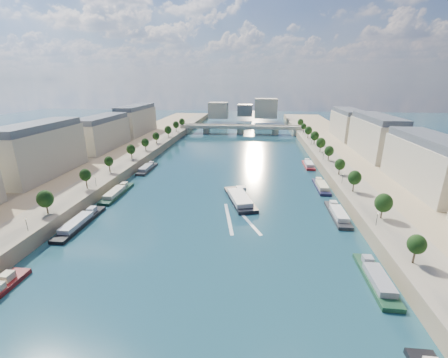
# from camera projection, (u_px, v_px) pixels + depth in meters

# --- Properties ---
(ground) EXTENTS (700.00, 700.00, 0.00)m
(ground) POSITION_uv_depth(u_px,v_px,m) (226.00, 179.00, 151.87)
(ground) COLOR #0C2B36
(ground) RESTS_ON ground
(quay_left) EXTENTS (44.00, 520.00, 5.00)m
(quay_left) POSITION_uv_depth(u_px,v_px,m) (91.00, 170.00, 158.34)
(quay_left) COLOR #9E8460
(quay_left) RESTS_ON ground
(quay_right) EXTENTS (44.00, 520.00, 5.00)m
(quay_right) POSITION_uv_depth(u_px,v_px,m) (375.00, 179.00, 143.82)
(quay_right) COLOR #9E8460
(quay_right) RESTS_ON ground
(pave_left) EXTENTS (14.00, 520.00, 0.10)m
(pave_left) POSITION_uv_depth(u_px,v_px,m) (117.00, 166.00, 156.02)
(pave_left) COLOR gray
(pave_left) RESTS_ON quay_left
(pave_right) EXTENTS (14.00, 520.00, 0.10)m
(pave_right) POSITION_uv_depth(u_px,v_px,m) (343.00, 173.00, 144.52)
(pave_right) COLOR gray
(pave_right) RESTS_ON quay_right
(trees_left) EXTENTS (4.80, 268.80, 8.26)m
(trees_left) POSITION_uv_depth(u_px,v_px,m) (122.00, 156.00, 155.99)
(trees_left) COLOR #382B1E
(trees_left) RESTS_ON ground
(trees_right) EXTENTS (4.80, 268.80, 8.26)m
(trees_right) POSITION_uv_depth(u_px,v_px,m) (335.00, 157.00, 152.44)
(trees_right) COLOR #382B1E
(trees_right) RESTS_ON ground
(lamps_left) EXTENTS (0.36, 200.36, 4.28)m
(lamps_left) POSITION_uv_depth(u_px,v_px,m) (116.00, 167.00, 145.27)
(lamps_left) COLOR black
(lamps_left) RESTS_ON ground
(lamps_right) EXTENTS (0.36, 200.36, 4.28)m
(lamps_right) POSITION_uv_depth(u_px,v_px,m) (332.00, 165.00, 148.83)
(lamps_right) COLOR black
(lamps_right) RESTS_ON ground
(buildings_left) EXTENTS (16.00, 226.00, 23.20)m
(buildings_left) POSITION_uv_depth(u_px,v_px,m) (76.00, 139.00, 166.55)
(buildings_left) COLOR #B9AE8E
(buildings_left) RESTS_ON ground
(buildings_right) EXTENTS (16.00, 226.00, 23.20)m
(buildings_right) POSITION_uv_depth(u_px,v_px,m) (397.00, 146.00, 149.41)
(buildings_right) COLOR #B9AE8E
(buildings_right) RESTS_ON ground
(skyline) EXTENTS (79.00, 42.00, 22.00)m
(skyline) POSITION_uv_depth(u_px,v_px,m) (247.00, 109.00, 353.97)
(skyline) COLOR #B9AE8E
(skyline) RESTS_ON ground
(bridge) EXTENTS (112.00, 12.00, 8.15)m
(bridge) POSITION_uv_depth(u_px,v_px,m) (240.00, 128.00, 277.23)
(bridge) COLOR #C1B79E
(bridge) RESTS_ON ground
(tour_barge) EXTENTS (15.87, 28.88, 3.78)m
(tour_barge) POSITION_uv_depth(u_px,v_px,m) (240.00, 199.00, 124.54)
(tour_barge) COLOR black
(tour_barge) RESTS_ON ground
(wake) EXTENTS (15.25, 25.79, 0.04)m
(wake) POSITION_uv_depth(u_px,v_px,m) (237.00, 218.00, 109.21)
(wake) COLOR silver
(wake) RESTS_ON ground
(moored_barges_left) EXTENTS (5.00, 152.91, 3.60)m
(moored_barges_left) POSITION_uv_depth(u_px,v_px,m) (78.00, 224.00, 103.11)
(moored_barges_left) COLOR #181C35
(moored_barges_left) RESTS_ON ground
(moored_barges_right) EXTENTS (5.00, 158.86, 3.60)m
(moored_barges_right) POSITION_uv_depth(u_px,v_px,m) (341.00, 220.00, 106.23)
(moored_barges_right) COLOR black
(moored_barges_right) RESTS_ON ground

